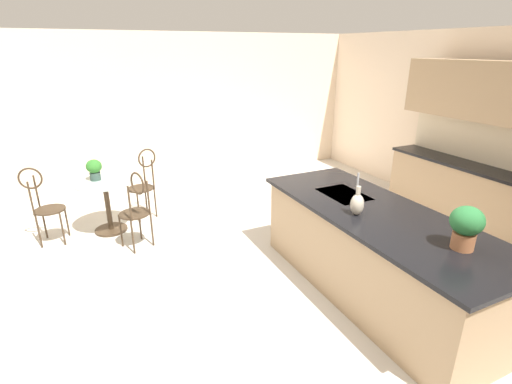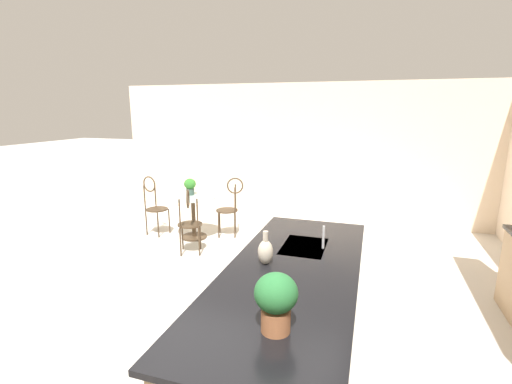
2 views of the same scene
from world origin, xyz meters
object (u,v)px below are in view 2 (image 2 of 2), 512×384
object	(u,v)px
chair_near_window	(230,204)
chair_by_island	(189,218)
potted_plant_counter_far	(276,299)
potted_plant_on_table	(190,186)
chair_toward_desk	(154,203)
bistro_table	(193,213)
vase_on_counter	(265,251)

from	to	relation	value
chair_near_window	chair_by_island	bearing A→B (deg)	-15.22
chair_by_island	potted_plant_counter_far	distance (m)	3.62
potted_plant_counter_far	potted_plant_on_table	bearing A→B (deg)	-145.70
chair_by_island	chair_toward_desk	size ratio (longest dim) A/B	1.00
chair_near_window	chair_toward_desk	size ratio (longest dim) A/B	1.00
bistro_table	chair_near_window	size ratio (longest dim) A/B	0.77
bistro_table	chair_near_window	distance (m)	0.65
chair_toward_desk	potted_plant_counter_far	world-z (taller)	potted_plant_counter_far
bistro_table	chair_toward_desk	world-z (taller)	chair_toward_desk
potted_plant_on_table	potted_plant_counter_far	distance (m)	4.44
chair_near_window	chair_by_island	world-z (taller)	same
vase_on_counter	potted_plant_on_table	bearing A→B (deg)	-141.84
vase_on_counter	chair_near_window	bearing A→B (deg)	-152.98
chair_toward_desk	potted_plant_counter_far	bearing A→B (deg)	41.68
potted_plant_counter_far	chair_by_island	bearing A→B (deg)	-143.77
chair_toward_desk	potted_plant_on_table	xyz separation A→B (m)	(-0.11, 0.66, 0.33)
bistro_table	potted_plant_on_table	xyz separation A→B (m)	(-0.10, -0.10, 0.46)
chair_near_window	vase_on_counter	xyz separation A→B (m)	(2.97, 1.52, 0.46)
chair_by_island	potted_plant_counter_far	size ratio (longest dim) A/B	2.89
chair_by_island	potted_plant_on_table	distance (m)	0.93
chair_by_island	chair_toward_desk	distance (m)	1.24
potted_plant_on_table	vase_on_counter	xyz separation A→B (m)	(2.77, 2.17, 0.13)
bistro_table	potted_plant_on_table	distance (m)	0.48
chair_toward_desk	potted_plant_on_table	size ratio (longest dim) A/B	3.64
potted_plant_on_table	potted_plant_counter_far	world-z (taller)	potted_plant_counter_far
chair_by_island	vase_on_counter	xyz separation A→B (m)	(1.98, 1.79, 0.46)
potted_plant_on_table	potted_plant_counter_far	xyz separation A→B (m)	(3.67, 2.50, 0.22)
chair_by_island	potted_plant_on_table	size ratio (longest dim) A/B	3.64
bistro_table	chair_by_island	size ratio (longest dim) A/B	0.77
bistro_table	vase_on_counter	bearing A→B (deg)	37.92
chair_near_window	potted_plant_counter_far	world-z (taller)	potted_plant_counter_far
chair_by_island	potted_plant_on_table	bearing A→B (deg)	-153.65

